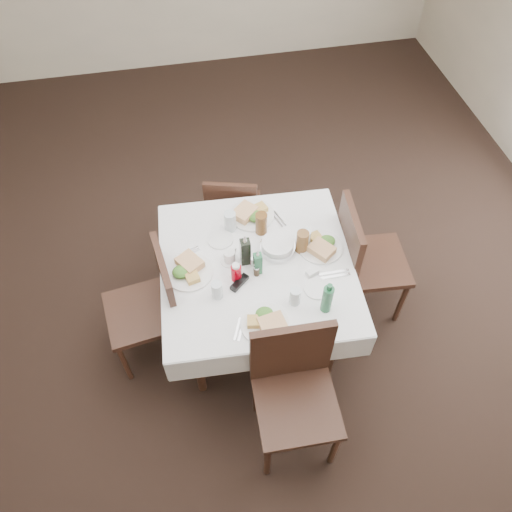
# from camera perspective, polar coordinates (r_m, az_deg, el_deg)

# --- Properties ---
(ground_plane) EXTENTS (7.00, 7.00, 0.00)m
(ground_plane) POSITION_cam_1_polar(r_m,az_deg,el_deg) (3.94, -2.86, -5.39)
(ground_plane) COLOR black
(room_shell) EXTENTS (6.04, 7.04, 2.80)m
(room_shell) POSITION_cam_1_polar(r_m,az_deg,el_deg) (2.66, -4.36, 14.85)
(room_shell) COLOR #BCB199
(room_shell) RESTS_ON ground
(dining_table) EXTENTS (1.31, 1.31, 0.76)m
(dining_table) POSITION_cam_1_polar(r_m,az_deg,el_deg) (3.27, 0.09, -1.89)
(dining_table) COLOR #321B0E
(dining_table) RESTS_ON ground
(chair_north) EXTENTS (0.48, 0.48, 0.83)m
(chair_north) POSITION_cam_1_polar(r_m,az_deg,el_deg) (3.91, -2.66, 5.40)
(chair_north) COLOR #321B0E
(chair_north) RESTS_ON ground
(chair_south) EXTENTS (0.49, 0.49, 1.01)m
(chair_south) POSITION_cam_1_polar(r_m,az_deg,el_deg) (3.00, 4.35, -14.34)
(chair_south) COLOR #321B0E
(chair_south) RESTS_ON ground
(chair_east) EXTENTS (0.51, 0.51, 1.00)m
(chair_east) POSITION_cam_1_polar(r_m,az_deg,el_deg) (3.56, 11.96, -0.01)
(chair_east) COLOR #321B0E
(chair_east) RESTS_ON ground
(chair_west) EXTENTS (0.51, 0.51, 0.96)m
(chair_west) POSITION_cam_1_polar(r_m,az_deg,el_deg) (3.36, -11.68, -5.12)
(chair_west) COLOR #321B0E
(chair_west) RESTS_ON ground
(meal_north) EXTENTS (0.31, 0.31, 0.07)m
(meal_north) POSITION_cam_1_polar(r_m,az_deg,el_deg) (3.44, -0.54, 4.84)
(meal_north) COLOR white
(meal_north) RESTS_ON dining_table
(meal_south) EXTENTS (0.29, 0.29, 0.06)m
(meal_south) POSITION_cam_1_polar(r_m,az_deg,el_deg) (2.93, 1.14, -7.53)
(meal_south) COLOR white
(meal_south) RESTS_ON dining_table
(meal_east) EXTENTS (0.29, 0.29, 0.06)m
(meal_east) POSITION_cam_1_polar(r_m,az_deg,el_deg) (3.29, 7.49, 1.16)
(meal_east) COLOR white
(meal_east) RESTS_ON dining_table
(meal_west) EXTENTS (0.30, 0.30, 0.07)m
(meal_west) POSITION_cam_1_polar(r_m,az_deg,el_deg) (3.17, -7.76, -1.54)
(meal_west) COLOR white
(meal_west) RESTS_ON dining_table
(side_plate_a) EXTENTS (0.17, 0.17, 0.01)m
(side_plate_a) POSITION_cam_1_polar(r_m,az_deg,el_deg) (3.33, -4.09, 1.90)
(side_plate_a) COLOR white
(side_plate_a) RESTS_ON dining_table
(side_plate_b) EXTENTS (0.16, 0.16, 0.01)m
(side_plate_b) POSITION_cam_1_polar(r_m,az_deg,el_deg) (3.10, 6.96, -3.70)
(side_plate_b) COLOR white
(side_plate_b) RESTS_ON dining_table
(water_n) EXTENTS (0.08, 0.08, 0.15)m
(water_n) POSITION_cam_1_polar(r_m,az_deg,el_deg) (3.34, -2.98, 4.00)
(water_n) COLOR silver
(water_n) RESTS_ON dining_table
(water_s) EXTENTS (0.07, 0.07, 0.12)m
(water_s) POSITION_cam_1_polar(r_m,az_deg,el_deg) (2.99, 4.48, -4.63)
(water_s) COLOR silver
(water_s) RESTS_ON dining_table
(water_e) EXTENTS (0.08, 0.08, 0.14)m
(water_e) POSITION_cam_1_polar(r_m,az_deg,el_deg) (3.26, 5.58, 2.00)
(water_e) COLOR silver
(water_e) RESTS_ON dining_table
(water_w) EXTENTS (0.07, 0.07, 0.13)m
(water_w) POSITION_cam_1_polar(r_m,az_deg,el_deg) (3.02, -4.49, -3.89)
(water_w) COLOR silver
(water_w) RESTS_ON dining_table
(iced_tea_a) EXTENTS (0.08, 0.08, 0.17)m
(iced_tea_a) POSITION_cam_1_polar(r_m,az_deg,el_deg) (3.31, 0.60, 3.75)
(iced_tea_a) COLOR brown
(iced_tea_a) RESTS_ON dining_table
(iced_tea_b) EXTENTS (0.08, 0.08, 0.17)m
(iced_tea_b) POSITION_cam_1_polar(r_m,az_deg,el_deg) (3.22, 5.30, 1.64)
(iced_tea_b) COLOR brown
(iced_tea_b) RESTS_ON dining_table
(bread_basket) EXTENTS (0.23, 0.23, 0.08)m
(bread_basket) POSITION_cam_1_polar(r_m,az_deg,el_deg) (3.25, 2.47, 1.12)
(bread_basket) COLOR silver
(bread_basket) RESTS_ON dining_table
(oil_cruet_dark) EXTENTS (0.06, 0.06, 0.26)m
(oil_cruet_dark) POSITION_cam_1_polar(r_m,az_deg,el_deg) (3.13, -1.24, 0.59)
(oil_cruet_dark) COLOR black
(oil_cruet_dark) RESTS_ON dining_table
(oil_cruet_green) EXTENTS (0.05, 0.05, 0.21)m
(oil_cruet_green) POSITION_cam_1_polar(r_m,az_deg,el_deg) (3.09, 0.20, -0.77)
(oil_cruet_green) COLOR #21643B
(oil_cruet_green) RESTS_ON dining_table
(ketchup_bottle) EXTENTS (0.07, 0.07, 0.14)m
(ketchup_bottle) POSITION_cam_1_polar(r_m,az_deg,el_deg) (3.08, -2.28, -1.87)
(ketchup_bottle) COLOR #B10010
(ketchup_bottle) RESTS_ON dining_table
(salt_shaker) EXTENTS (0.03, 0.03, 0.07)m
(salt_shaker) POSITION_cam_1_polar(r_m,az_deg,el_deg) (3.17, -0.34, -0.66)
(salt_shaker) COLOR white
(salt_shaker) RESTS_ON dining_table
(pepper_shaker) EXTENTS (0.04, 0.04, 0.08)m
(pepper_shaker) POSITION_cam_1_polar(r_m,az_deg,el_deg) (3.12, 0.06, -1.70)
(pepper_shaker) COLOR #3C2C1B
(pepper_shaker) RESTS_ON dining_table
(coffee_mug) EXTENTS (0.12, 0.12, 0.09)m
(coffee_mug) POSITION_cam_1_polar(r_m,az_deg,el_deg) (3.19, -3.02, -0.09)
(coffee_mug) COLOR white
(coffee_mug) RESTS_ON dining_table
(sunglasses) EXTENTS (0.13, 0.12, 0.03)m
(sunglasses) POSITION_cam_1_polar(r_m,az_deg,el_deg) (3.10, -1.90, -3.06)
(sunglasses) COLOR black
(sunglasses) RESTS_ON dining_table
(green_bottle) EXTENTS (0.06, 0.06, 0.25)m
(green_bottle) POSITION_cam_1_polar(r_m,az_deg,el_deg) (2.95, 8.15, -4.85)
(green_bottle) COLOR #21643B
(green_bottle) RESTS_ON dining_table
(sugar_caddy) EXTENTS (0.09, 0.07, 0.04)m
(sugar_caddy) POSITION_cam_1_polar(r_m,az_deg,el_deg) (3.15, 6.46, -1.88)
(sugar_caddy) COLOR white
(sugar_caddy) RESTS_ON dining_table
(cutlery_n) EXTENTS (0.09, 0.16, 0.01)m
(cutlery_n) POSITION_cam_1_polar(r_m,az_deg,el_deg) (3.45, 2.55, 4.24)
(cutlery_n) COLOR silver
(cutlery_n) RESTS_ON dining_table
(cutlery_s) EXTENTS (0.10, 0.16, 0.01)m
(cutlery_s) POSITION_cam_1_polar(r_m,az_deg,el_deg) (2.93, -1.91, -8.36)
(cutlery_s) COLOR silver
(cutlery_s) RESTS_ON dining_table
(cutlery_e) EXTENTS (0.20, 0.05, 0.01)m
(cutlery_e) POSITION_cam_1_polar(r_m,az_deg,el_deg) (3.18, 8.95, -2.08)
(cutlery_e) COLOR silver
(cutlery_e) RESTS_ON dining_table
(cutlery_w) EXTENTS (0.17, 0.09, 0.01)m
(cutlery_w) POSITION_cam_1_polar(r_m,az_deg,el_deg) (3.28, -7.78, 0.36)
(cutlery_w) COLOR silver
(cutlery_w) RESTS_ON dining_table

